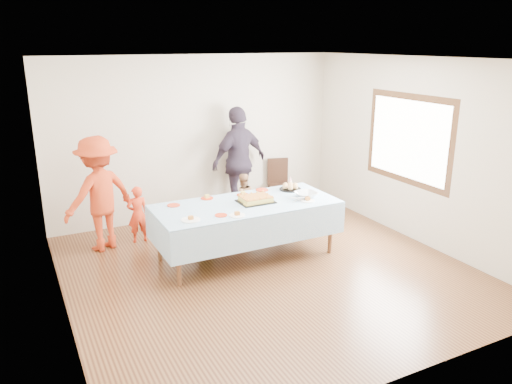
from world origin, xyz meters
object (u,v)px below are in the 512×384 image
Objects in this scene: birthday_cake at (256,199)px; dining_chair at (279,180)px; adult_left at (99,194)px; party_table at (246,207)px.

dining_chair is (1.36, 1.76, -0.33)m from birthday_cake.
adult_left is at bearing 147.26° from birthday_cake.
birthday_cake is at bearing -111.23° from dining_chair.
party_table is 1.51× the size of adult_left.
adult_left is (-1.88, 1.21, 0.01)m from birthday_cake.
adult_left reaches higher than birthday_cake.
birthday_cake is 2.23m from adult_left.
party_table is 2.86× the size of dining_chair.
adult_left is at bearing 145.26° from party_table.
birthday_cake reaches higher than party_table.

